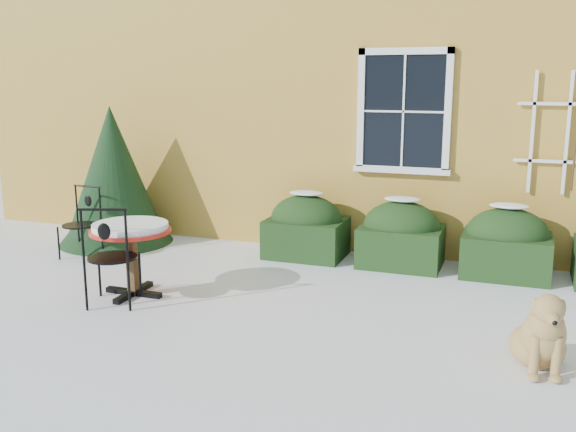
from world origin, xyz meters
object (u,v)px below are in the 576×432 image
at_px(evergreen_shrub, 114,188).
at_px(patio_chair_far, 82,222).
at_px(patio_chair_near, 111,256).
at_px(bistro_table, 131,235).
at_px(dog, 542,337).

relative_size(evergreen_shrub, patio_chair_far, 2.09).
bearing_deg(patio_chair_near, evergreen_shrub, -74.54).
height_order(bistro_table, patio_chair_near, patio_chair_near).
distance_m(evergreen_shrub, bistro_table, 2.56).
xyz_separation_m(bistro_table, patio_chair_far, (-1.55, 1.14, -0.21)).
xyz_separation_m(patio_chair_far, dog, (5.83, -1.61, -0.19)).
distance_m(evergreen_shrub, patio_chair_near, 2.83).
bearing_deg(patio_chair_far, patio_chair_near, -41.83).
xyz_separation_m(evergreen_shrub, patio_chair_near, (1.58, -2.34, -0.26)).
bearing_deg(patio_chair_far, dog, -13.07).
height_order(evergreen_shrub, patio_chair_near, evergreen_shrub).
bearing_deg(dog, evergreen_shrub, 146.04).
height_order(evergreen_shrub, dog, evergreen_shrub).
height_order(evergreen_shrub, patio_chair_far, evergreen_shrub).
height_order(bistro_table, patio_chair_far, patio_chair_far).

